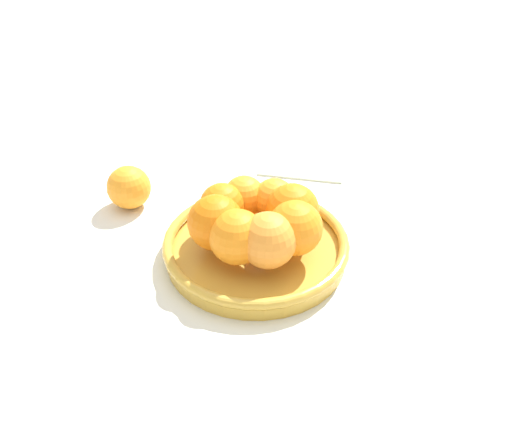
{
  "coord_description": "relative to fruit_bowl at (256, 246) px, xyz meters",
  "views": [
    {
      "loc": [
        -0.07,
        0.58,
        0.49
      ],
      "look_at": [
        0.0,
        0.0,
        0.07
      ],
      "focal_mm": 35.0,
      "sensor_mm": 36.0,
      "label": 1
    }
  ],
  "objects": [
    {
      "name": "orange_pile",
      "position": [
        -0.0,
        0.01,
        0.05
      ],
      "size": [
        0.19,
        0.18,
        0.08
      ],
      "color": "orange",
      "rests_on": "fruit_bowl"
    },
    {
      "name": "ground_plane",
      "position": [
        0.0,
        0.0,
        -0.02
      ],
      "size": [
        4.0,
        4.0,
        0.0
      ],
      "primitive_type": "plane",
      "color": "silver"
    },
    {
      "name": "fruit_bowl",
      "position": [
        0.0,
        0.0,
        0.0
      ],
      "size": [
        0.28,
        0.28,
        0.03
      ],
      "color": "gold",
      "rests_on": "ground_plane"
    },
    {
      "name": "napkin_folded",
      "position": [
        -0.06,
        -0.31,
        -0.01
      ],
      "size": [
        0.17,
        0.17,
        0.01
      ],
      "primitive_type": "cube",
      "rotation": [
        0.0,
        0.0,
        -0.08
      ],
      "color": "silver",
      "rests_on": "ground_plane"
    },
    {
      "name": "stray_orange",
      "position": [
        0.23,
        -0.11,
        0.02
      ],
      "size": [
        0.07,
        0.07,
        0.07
      ],
      "primitive_type": "sphere",
      "color": "orange",
      "rests_on": "ground_plane"
    }
  ]
}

